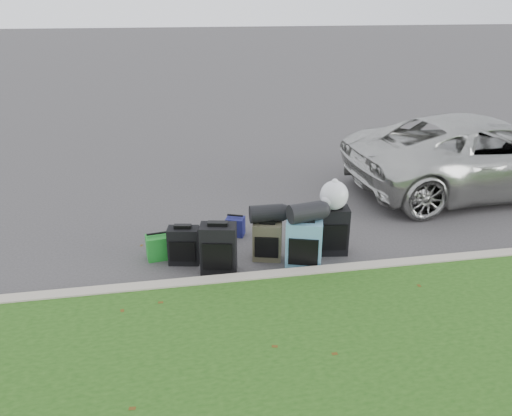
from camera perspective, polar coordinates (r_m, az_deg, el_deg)
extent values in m
plane|color=#383535|center=(7.33, 1.05, -4.51)|extent=(120.00, 120.00, 0.00)
cube|color=#9E937F|center=(6.44, 2.80, -7.95)|extent=(120.00, 0.18, 0.15)
imported|color=#B7B7B2|center=(10.20, 24.53, 5.61)|extent=(5.13, 2.52, 1.40)
cube|color=black|center=(6.88, -8.26, -4.26)|extent=(0.45, 0.30, 0.52)
cube|color=black|center=(6.58, -4.30, -4.67)|extent=(0.52, 0.37, 0.68)
cube|color=#393726|center=(6.91, 1.29, -3.82)|extent=(0.44, 0.34, 0.54)
cube|color=teal|center=(6.69, 5.49, -4.18)|extent=(0.54, 0.41, 0.68)
cube|color=black|center=(7.12, 8.62, -2.56)|extent=(0.50, 0.34, 0.69)
cube|color=#1C8226|center=(7.10, -11.18, -4.40)|extent=(0.33, 0.28, 0.34)
cube|color=navy|center=(7.65, -2.37, -2.11)|extent=(0.33, 0.30, 0.29)
cylinder|color=black|center=(6.79, 1.22, -0.63)|extent=(0.46, 0.25, 0.25)
cylinder|color=black|center=(6.50, 5.72, -0.49)|extent=(0.50, 0.33, 0.26)
sphere|color=silver|center=(6.90, 8.91, 1.45)|extent=(0.39, 0.39, 0.39)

